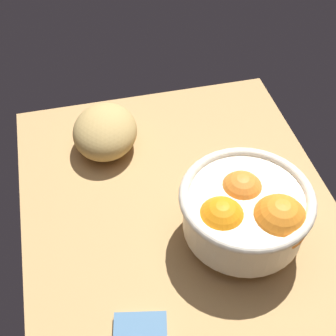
# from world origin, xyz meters

# --- Properties ---
(ground_plane) EXTENTS (0.70, 0.53, 0.03)m
(ground_plane) POSITION_xyz_m (0.00, 0.00, -0.01)
(ground_plane) COLOR #AF8550
(fruit_bowl) EXTENTS (0.20, 0.20, 0.12)m
(fruit_bowl) POSITION_xyz_m (-0.05, -0.08, 0.07)
(fruit_bowl) COLOR silver
(fruit_bowl) RESTS_ON ground
(bread_loaf) EXTENTS (0.16, 0.15, 0.08)m
(bread_loaf) POSITION_xyz_m (0.21, 0.10, 0.04)
(bread_loaf) COLOR tan
(bread_loaf) RESTS_ON ground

